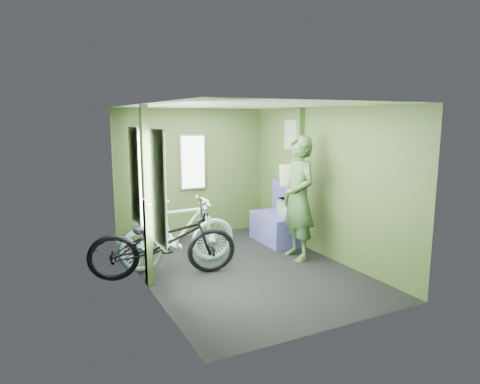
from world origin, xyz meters
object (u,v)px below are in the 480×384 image
object	(u,v)px
passenger	(298,198)
waste_box	(287,221)
bicycle_mint	(180,267)
bench_seat	(277,225)
bicycle_black	(165,278)

from	to	relation	value
passenger	waste_box	world-z (taller)	passenger
bicycle_mint	bench_seat	size ratio (longest dim) A/B	1.69
bicycle_mint	waste_box	distance (m)	2.12
bicycle_mint	bench_seat	world-z (taller)	bench_seat
bicycle_black	bench_seat	xyz separation A→B (m)	(2.27, 0.78, 0.30)
bicycle_mint	passenger	world-z (taller)	passenger
bicycle_mint	waste_box	bearing A→B (deg)	-80.95
bicycle_black	waste_box	world-z (taller)	waste_box
bicycle_mint	passenger	xyz separation A→B (m)	(1.75, -0.42, 0.94)
passenger	bench_seat	size ratio (longest dim) A/B	1.82
bicycle_mint	bench_seat	xyz separation A→B (m)	(1.95, 0.48, 0.30)
passenger	bench_seat	world-z (taller)	passenger
bicycle_mint	bicycle_black	bearing A→B (deg)	132.56
waste_box	bicycle_black	bearing A→B (deg)	-164.72
passenger	bicycle_mint	bearing A→B (deg)	-99.17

